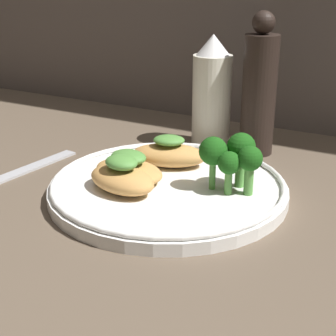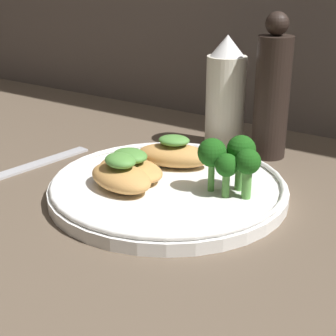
% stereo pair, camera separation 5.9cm
% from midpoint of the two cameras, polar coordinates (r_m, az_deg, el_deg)
% --- Properties ---
extents(ground_plane, '(1.80, 1.80, 0.01)m').
position_cam_midpoint_polar(ground_plane, '(0.60, -2.79, -3.49)').
color(ground_plane, brown).
extents(plate, '(0.28, 0.28, 0.02)m').
position_cam_midpoint_polar(plate, '(0.60, -2.82, -2.20)').
color(plate, white).
rests_on(plate, ground_plane).
extents(grilled_meat_front, '(0.10, 0.07, 0.04)m').
position_cam_midpoint_polar(grilled_meat_front, '(0.58, -8.04, -1.09)').
color(grilled_meat_front, tan).
rests_on(grilled_meat_front, plate).
extents(grilled_meat_middle, '(0.10, 0.08, 0.04)m').
position_cam_midpoint_polar(grilled_meat_middle, '(0.61, -7.14, -0.14)').
color(grilled_meat_middle, tan).
rests_on(grilled_meat_middle, plate).
extents(grilled_meat_back, '(0.11, 0.08, 0.04)m').
position_cam_midpoint_polar(grilled_meat_back, '(0.64, -2.51, 1.55)').
color(grilled_meat_back, tan).
rests_on(grilled_meat_back, plate).
extents(broccoli_bunch, '(0.07, 0.05, 0.06)m').
position_cam_midpoint_polar(broccoli_bunch, '(0.57, 4.24, 1.36)').
color(broccoli_bunch, '#569942').
rests_on(broccoli_bunch, plate).
extents(sauce_bottle, '(0.06, 0.06, 0.16)m').
position_cam_midpoint_polar(sauce_bottle, '(0.75, 2.61, 8.19)').
color(sauce_bottle, silver).
rests_on(sauce_bottle, ground_plane).
extents(pepper_grinder, '(0.05, 0.05, 0.20)m').
position_cam_midpoint_polar(pepper_grinder, '(0.72, 7.75, 8.46)').
color(pepper_grinder, black).
rests_on(pepper_grinder, ground_plane).
extents(fork, '(0.04, 0.20, 0.01)m').
position_cam_midpoint_polar(fork, '(0.69, -18.86, -0.52)').
color(fork, '#B2B2B7').
rests_on(fork, ground_plane).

